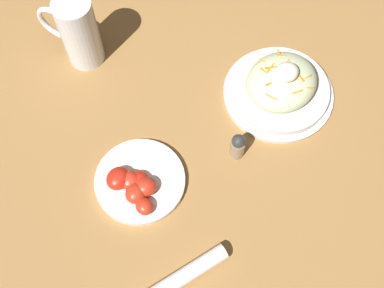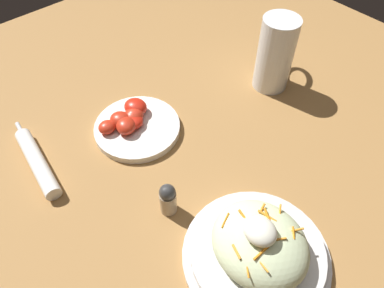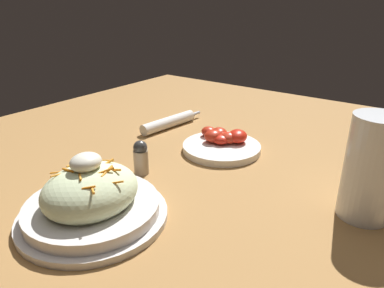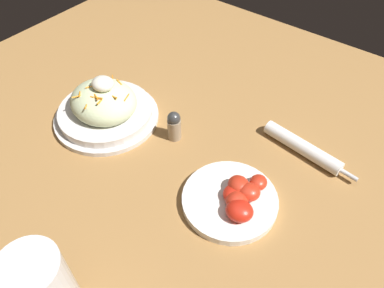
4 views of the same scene
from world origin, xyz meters
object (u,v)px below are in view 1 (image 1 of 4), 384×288
at_px(beer_mug, 79,34).
at_px(tomato_plate, 137,183).
at_px(salad_plate, 280,87).
at_px(napkin_roll, 182,277).
at_px(salt_shaker, 238,146).

height_order(beer_mug, tomato_plate, beer_mug).
xyz_separation_m(salad_plate, napkin_roll, (-0.40, -0.18, -0.02)).
height_order(salad_plate, napkin_roll, salad_plate).
bearing_deg(tomato_plate, napkin_roll, -102.29).
xyz_separation_m(beer_mug, tomato_plate, (-0.09, -0.33, -0.06)).
distance_m(napkin_roll, salt_shaker, 0.27).
xyz_separation_m(beer_mug, napkin_roll, (-0.13, -0.52, -0.06)).
height_order(napkin_roll, tomato_plate, tomato_plate).
bearing_deg(salt_shaker, salad_plate, 16.89).
relative_size(beer_mug, tomato_plate, 0.95).
bearing_deg(napkin_roll, tomato_plate, 77.71).
relative_size(tomato_plate, salt_shaker, 2.54).
xyz_separation_m(tomato_plate, salt_shaker, (0.20, -0.07, 0.02)).
xyz_separation_m(salad_plate, beer_mug, (-0.27, 0.35, 0.04)).
bearing_deg(salt_shaker, napkin_roll, -151.79).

